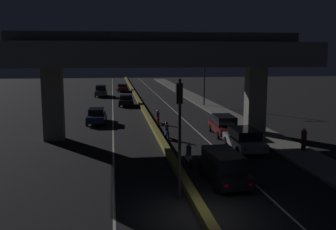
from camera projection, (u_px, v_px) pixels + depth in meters
ground_plane at (203, 217)px, 16.62m from camera, size 200.00×200.00×0.00m
lane_line_left_inner at (113, 108)px, 50.36m from camera, size 0.12×126.00×0.00m
lane_line_right_inner at (170, 107)px, 51.38m from camera, size 0.12×126.00×0.00m
median_divider at (142, 106)px, 50.84m from camera, size 0.46×126.00×0.39m
sidewalk_right at (223, 113)px, 45.24m from camera, size 2.80×126.00×0.16m
elevated_overpass at (158, 57)px, 31.82m from camera, size 23.89×9.75×8.61m
traffic_light_left_of_median at (179, 119)px, 18.19m from camera, size 0.30×0.49×5.73m
street_lamp at (202, 74)px, 51.46m from camera, size 1.95×0.32×7.11m
car_black_lead at (223, 166)px, 21.08m from camera, size 2.01×4.75×1.67m
car_silver_second at (244, 139)px, 28.05m from camera, size 2.13×4.85×1.58m
car_dark_red_third at (224, 125)px, 33.47m from camera, size 2.10×4.84×1.67m
car_dark_blue_lead_oncoming at (97, 116)px, 39.30m from camera, size 1.97×4.86×1.44m
car_black_second_oncoming at (126, 100)px, 52.56m from camera, size 2.11×4.27×1.38m
car_grey_third_oncoming at (101, 91)px, 64.05m from camera, size 1.99×4.54×1.78m
car_dark_red_fourth_oncoming at (122, 88)px, 72.68m from camera, size 2.20×4.57×1.33m
motorcycle_white_filtering_near at (189, 156)px, 24.20m from camera, size 0.33×1.78×1.48m
motorcycle_blue_filtering_mid at (167, 131)px, 31.96m from camera, size 0.34×1.76×1.41m
motorcycle_red_filtering_far at (158, 118)px, 38.86m from camera, size 0.33×1.78×1.43m
pedestrian_on_sidewalk at (304, 139)px, 27.35m from camera, size 0.38×0.38×1.60m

